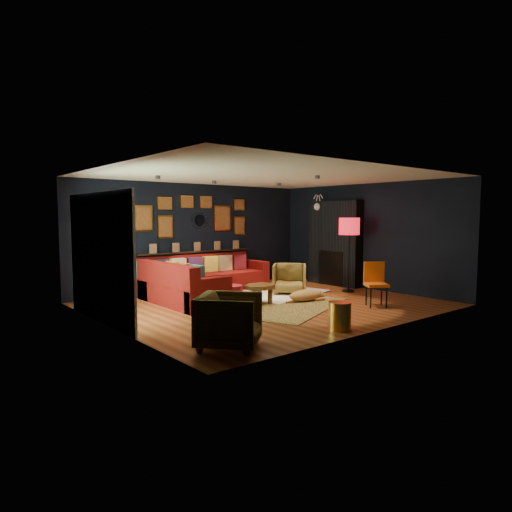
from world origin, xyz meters
TOP-DOWN VIEW (x-y plane):
  - floor at (0.00, 0.00)m, footprint 6.50×6.50m
  - room_walls at (0.00, 0.00)m, footprint 6.50×6.50m
  - sectional at (-0.61, 1.81)m, footprint 3.41×2.69m
  - ledge at (0.00, 2.68)m, footprint 3.20×0.12m
  - gallery_wall at (-0.01, 2.72)m, footprint 3.15×0.04m
  - sunburst_mirror at (0.10, 2.72)m, footprint 0.47×0.16m
  - fireplace at (3.09, 0.90)m, footprint 0.31×1.60m
  - deer_head at (3.14, 1.40)m, footprint 0.50×0.28m
  - sliding_door at (-3.22, 0.60)m, footprint 0.06×2.80m
  - ceiling_spots at (-0.00, 0.80)m, footprint 3.30×2.50m
  - shag_rug at (0.98, 0.77)m, footprint 2.52×2.08m
  - leopard_rug at (0.05, -0.30)m, footprint 3.35×2.92m
  - coffee_table at (-0.15, 0.04)m, footprint 0.86×0.72m
  - pouf at (-0.48, 0.62)m, footprint 0.51×0.51m
  - armchair_left at (-2.44, -2.05)m, footprint 1.10×1.10m
  - armchair_right at (1.20, 0.60)m, footprint 1.03×1.03m
  - gold_stool at (-0.50, -2.35)m, footprint 0.36×0.36m
  - orange_chair at (1.57, -1.51)m, footprint 0.58×0.58m
  - floor_lamp at (2.50, -0.06)m, footprint 0.48×0.48m
  - dog at (0.79, -0.32)m, footprint 1.14×0.71m

SIDE VIEW (x-z plane):
  - floor at x=0.00m, z-range 0.00..0.00m
  - leopard_rug at x=0.05m, z-range 0.00..0.02m
  - shag_rug at x=0.98m, z-range 0.00..0.03m
  - dog at x=0.79m, z-range 0.02..0.35m
  - pouf at x=-0.48m, z-range 0.03..0.36m
  - gold_stool at x=-0.50m, z-range 0.00..0.45m
  - sectional at x=-0.61m, z-range -0.11..0.75m
  - coffee_table at x=-0.15m, z-range 0.14..0.53m
  - armchair_right at x=1.20m, z-range 0.00..0.77m
  - armchair_left at x=-2.44m, z-range 0.00..0.83m
  - orange_chair at x=1.57m, z-range 0.08..0.96m
  - ledge at x=0.00m, z-range 0.90..0.94m
  - fireplace at x=3.09m, z-range -0.08..2.12m
  - sliding_door at x=-3.22m, z-range 0.00..2.20m
  - floor_lamp at x=2.50m, z-range 0.61..2.37m
  - room_walls at x=0.00m, z-range -1.66..4.84m
  - sunburst_mirror at x=0.10m, z-range 1.46..1.93m
  - gallery_wall at x=-0.01m, z-range 1.30..2.32m
  - deer_head at x=3.14m, z-range 1.83..2.28m
  - ceiling_spots at x=0.00m, z-range 2.53..2.59m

